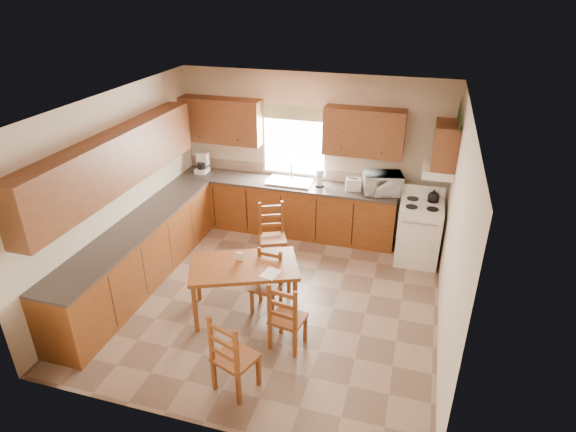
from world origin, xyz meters
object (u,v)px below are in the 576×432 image
(chair_near_right, at_px, (288,314))
(chair_far_left, at_px, (266,283))
(stove, at_px, (418,233))
(chair_far_right, at_px, (273,235))
(microwave, at_px, (382,183))
(dining_table, at_px, (245,288))
(chair_near_left, at_px, (235,353))

(chair_near_right, xyz_separation_m, chair_far_left, (-0.47, 0.58, -0.04))
(stove, bearing_deg, chair_far_left, -135.38)
(chair_far_left, distance_m, chair_far_right, 1.22)
(chair_near_right, relative_size, chair_far_right, 0.97)
(microwave, bearing_deg, dining_table, -136.07)
(chair_near_left, relative_size, chair_near_right, 1.05)
(chair_far_left, xyz_separation_m, chair_far_right, (-0.29, 1.18, 0.05))
(stove, relative_size, chair_far_left, 1.12)
(chair_near_left, xyz_separation_m, chair_far_left, (-0.13, 1.39, -0.06))
(stove, xyz_separation_m, dining_table, (-2.12, -2.00, -0.11))
(stove, relative_size, dining_table, 0.69)
(chair_near_left, bearing_deg, chair_far_left, -65.31)
(stove, bearing_deg, microwave, 150.73)
(dining_table, xyz_separation_m, chair_far_left, (0.26, 0.12, 0.06))
(chair_far_right, bearing_deg, chair_near_right, -91.10)
(chair_near_left, bearing_deg, microwave, -87.15)
(dining_table, height_order, chair_far_right, chair_far_right)
(stove, xyz_separation_m, chair_far_right, (-2.15, -0.70, 0.00))
(dining_table, distance_m, chair_near_left, 1.34)
(chair_near_left, relative_size, chair_far_right, 1.02)
(microwave, distance_m, chair_near_left, 3.83)
(microwave, distance_m, chair_near_right, 2.98)
(stove, xyz_separation_m, chair_near_right, (-1.39, -2.47, -0.01))
(microwave, bearing_deg, chair_far_right, -159.09)
(dining_table, height_order, chair_near_left, chair_near_left)
(chair_far_left, bearing_deg, dining_table, -151.20)
(stove, height_order, chair_near_right, stove)
(microwave, xyz_separation_m, chair_far_right, (-1.50, -1.05, -0.61))
(stove, distance_m, chair_near_left, 3.70)
(chair_near_right, height_order, chair_far_left, chair_near_right)
(dining_table, bearing_deg, chair_far_right, 68.47)
(chair_near_right, bearing_deg, chair_far_left, -42.60)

